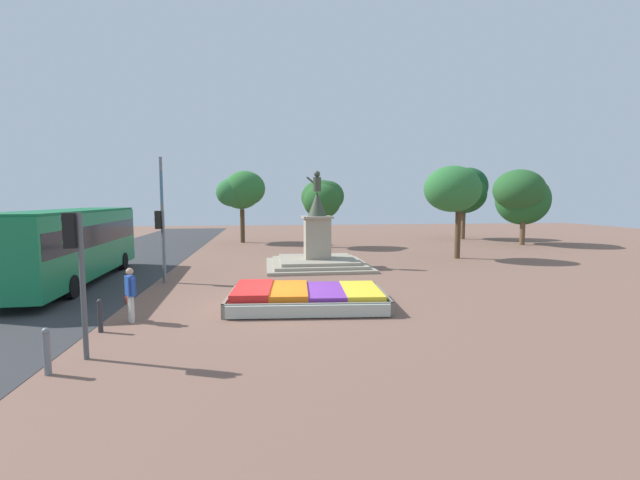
{
  "coord_description": "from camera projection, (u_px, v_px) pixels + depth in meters",
  "views": [
    {
      "loc": [
        -0.32,
        -14.81,
        3.73
      ],
      "look_at": [
        2.21,
        4.82,
        1.84
      ],
      "focal_mm": 24.0,
      "sensor_mm": 36.0,
      "label": 1
    }
  ],
  "objects": [
    {
      "name": "ground_plane",
      "position": [
        275.0,
        306.0,
        15.02
      ],
      "size": [
        94.21,
        94.21,
        0.0
      ],
      "primitive_type": "plane",
      "color": "brown"
    },
    {
      "name": "flower_planter",
      "position": [
        305.0,
        298.0,
        14.9
      ],
      "size": [
        5.66,
        3.67,
        0.71
      ],
      "color": "#38281C",
      "rests_on": "ground_plane"
    },
    {
      "name": "statue_monument",
      "position": [
        317.0,
        250.0,
        23.68
      ],
      "size": [
        5.57,
        5.57,
        5.27
      ],
      "color": "gray",
      "rests_on": "ground_plane"
    },
    {
      "name": "traffic_light_near_crossing",
      "position": [
        76.0,
        257.0,
        9.75
      ],
      "size": [
        0.42,
        0.31,
        3.43
      ],
      "color": "#4C5156",
      "rests_on": "ground_plane"
    },
    {
      "name": "traffic_light_mid_block",
      "position": [
        161.0,
        232.0,
        18.92
      ],
      "size": [
        0.41,
        0.29,
        3.22
      ],
      "color": "slate",
      "rests_on": "ground_plane"
    },
    {
      "name": "banner_pole",
      "position": [
        162.0,
        215.0,
        18.93
      ],
      "size": [
        0.2,
        1.02,
        5.58
      ],
      "color": "slate",
      "rests_on": "ground_plane"
    },
    {
      "name": "city_bus",
      "position": [
        71.0,
        241.0,
        18.76
      ],
      "size": [
        2.84,
        11.42,
        3.27
      ],
      "color": "#197A47",
      "rests_on": "ground_plane"
    },
    {
      "name": "pedestrian_with_handbag",
      "position": [
        130.0,
        292.0,
        12.94
      ],
      "size": [
        0.49,
        0.65,
        1.67
      ],
      "color": "beige",
      "rests_on": "ground_plane"
    },
    {
      "name": "kerb_bollard_south",
      "position": [
        47.0,
        350.0,
        9.06
      ],
      "size": [
        0.16,
        0.16,
        1.03
      ],
      "color": "slate",
      "rests_on": "ground_plane"
    },
    {
      "name": "kerb_bollard_mid_a",
      "position": [
        100.0,
        315.0,
        11.98
      ],
      "size": [
        0.15,
        0.15,
        0.95
      ],
      "color": "#2D2D33",
      "rests_on": "ground_plane"
    },
    {
      "name": "park_tree_far_left",
      "position": [
        521.0,
        195.0,
        35.08
      ],
      "size": [
        5.06,
        4.91,
        6.13
      ],
      "color": "brown",
      "rests_on": "ground_plane"
    },
    {
      "name": "park_tree_behind_statue",
      "position": [
        465.0,
        191.0,
        40.09
      ],
      "size": [
        4.55,
        4.47,
        6.69
      ],
      "color": "brown",
      "rests_on": "ground_plane"
    },
    {
      "name": "park_tree_far_right",
      "position": [
        323.0,
        199.0,
        33.06
      ],
      "size": [
        3.4,
        3.84,
        5.23
      ],
      "color": "#4C3823",
      "rests_on": "ground_plane"
    },
    {
      "name": "park_tree_street_side",
      "position": [
        241.0,
        191.0,
        36.27
      ],
      "size": [
        4.09,
        4.41,
        6.1
      ],
      "color": "#4C3823",
      "rests_on": "ground_plane"
    },
    {
      "name": "park_tree_mid_canopy",
      "position": [
        452.0,
        189.0,
        26.28
      ],
      "size": [
        3.51,
        3.39,
        5.77
      ],
      "color": "#4C3823",
      "rests_on": "ground_plane"
    }
  ]
}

